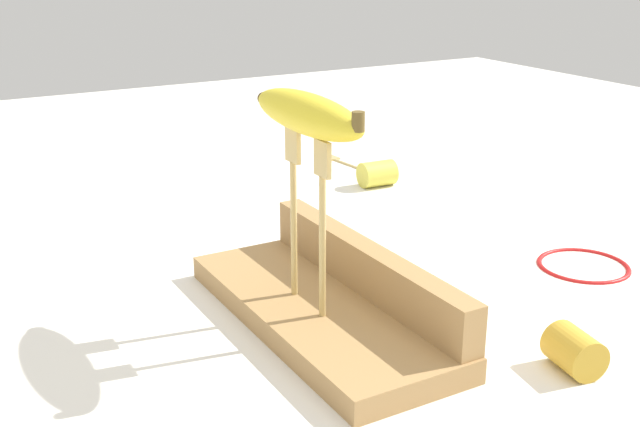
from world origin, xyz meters
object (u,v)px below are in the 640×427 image
(banana_chunk_far, at_px, (378,174))
(fork_stand_center, at_px, (308,206))
(banana_raised_center, at_px, (307,114))
(banana_chunk_near, at_px, (574,350))
(fork_fallen_near, at_px, (344,162))
(wire_coil, at_px, (584,264))

(banana_chunk_far, bearing_deg, fork_stand_center, -41.91)
(banana_raised_center, relative_size, banana_chunk_near, 3.24)
(fork_fallen_near, height_order, banana_chunk_near, banana_chunk_near)
(banana_chunk_near, distance_m, banana_chunk_far, 0.62)
(fork_fallen_near, bearing_deg, banana_raised_center, -34.87)
(banana_chunk_far, xyz_separation_m, wire_coil, (0.42, 0.03, -0.02))
(fork_stand_center, distance_m, banana_chunk_far, 0.54)
(banana_raised_center, xyz_separation_m, wire_coil, (0.03, 0.39, -0.23))
(banana_chunk_near, height_order, banana_chunk_far, same)
(banana_raised_center, relative_size, banana_chunk_far, 3.13)
(wire_coil, bearing_deg, banana_raised_center, -94.35)
(wire_coil, bearing_deg, banana_chunk_far, -175.46)
(fork_stand_center, relative_size, banana_chunk_far, 2.99)
(fork_stand_center, distance_m, banana_chunk_near, 0.30)
(fork_stand_center, height_order, banana_chunk_far, fork_stand_center)
(banana_raised_center, height_order, banana_chunk_far, banana_raised_center)
(wire_coil, bearing_deg, fork_fallen_near, -178.93)
(fork_fallen_near, distance_m, banana_chunk_far, 0.15)
(fork_stand_center, relative_size, fork_fallen_near, 1.03)
(banana_chunk_near, bearing_deg, fork_stand_center, -139.32)
(banana_chunk_near, bearing_deg, banana_raised_center, -139.33)
(fork_fallen_near, height_order, banana_chunk_far, banana_chunk_far)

